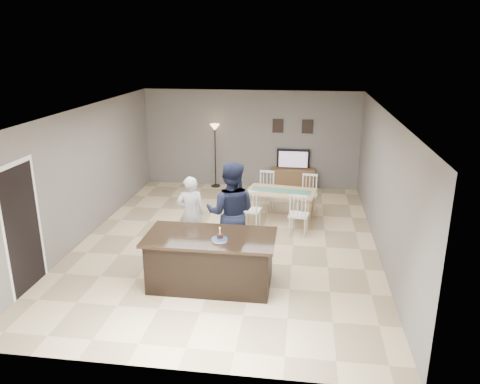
# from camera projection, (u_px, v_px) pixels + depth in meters

# --- Properties ---
(floor) EXTENTS (8.00, 8.00, 0.00)m
(floor) POSITION_uv_depth(u_px,v_px,m) (228.00, 242.00, 9.67)
(floor) COLOR #D3B787
(floor) RESTS_ON ground
(room_shell) EXTENTS (8.00, 8.00, 8.00)m
(room_shell) POSITION_uv_depth(u_px,v_px,m) (227.00, 163.00, 9.16)
(room_shell) COLOR slate
(room_shell) RESTS_ON floor
(kitchen_island) EXTENTS (2.15, 1.10, 0.90)m
(kitchen_island) POSITION_uv_depth(u_px,v_px,m) (211.00, 260.00, 7.84)
(kitchen_island) COLOR black
(kitchen_island) RESTS_ON floor
(tv_console) EXTENTS (1.20, 0.40, 0.60)m
(tv_console) POSITION_uv_depth(u_px,v_px,m) (292.00, 179.00, 12.98)
(tv_console) COLOR brown
(tv_console) RESTS_ON floor
(television) EXTENTS (0.91, 0.12, 0.53)m
(television) POSITION_uv_depth(u_px,v_px,m) (293.00, 159.00, 12.87)
(television) COLOR black
(television) RESTS_ON tv_console
(tv_screen_glow) EXTENTS (0.78, 0.00, 0.78)m
(tv_screen_glow) POSITION_uv_depth(u_px,v_px,m) (293.00, 159.00, 12.79)
(tv_screen_glow) COLOR orange
(tv_screen_glow) RESTS_ON tv_console
(picture_frames) EXTENTS (1.10, 0.02, 0.38)m
(picture_frames) POSITION_uv_depth(u_px,v_px,m) (293.00, 126.00, 12.73)
(picture_frames) COLOR black
(picture_frames) RESTS_ON room_shell
(doorway) EXTENTS (0.00, 2.10, 2.65)m
(doorway) POSITION_uv_depth(u_px,v_px,m) (21.00, 217.00, 7.51)
(doorway) COLOR black
(doorway) RESTS_ON floor
(woman) EXTENTS (0.64, 0.52, 1.51)m
(woman) POSITION_uv_depth(u_px,v_px,m) (191.00, 214.00, 9.10)
(woman) COLOR silver
(woman) RESTS_ON floor
(man) EXTENTS (0.94, 0.73, 1.93)m
(man) POSITION_uv_depth(u_px,v_px,m) (231.00, 213.00, 8.54)
(man) COLOR #161C32
(man) RESTS_ON floor
(birthday_cake) EXTENTS (0.14, 0.14, 0.22)m
(birthday_cake) POSITION_uv_depth(u_px,v_px,m) (220.00, 237.00, 7.53)
(birthday_cake) COLOR gold
(birthday_cake) RESTS_ON kitchen_island
(plate_stack) EXTENTS (0.26, 0.26, 0.04)m
(plate_stack) POSITION_uv_depth(u_px,v_px,m) (220.00, 240.00, 7.50)
(plate_stack) COLOR white
(plate_stack) RESTS_ON kitchen_island
(dining_table) EXTENTS (1.70, 1.92, 0.93)m
(dining_table) POSITION_uv_depth(u_px,v_px,m) (281.00, 196.00, 10.65)
(dining_table) COLOR #9F8556
(dining_table) RESTS_ON floor
(floor_lamp) EXTENTS (0.27, 0.27, 1.79)m
(floor_lamp) POSITION_uv_depth(u_px,v_px,m) (215.00, 139.00, 12.95)
(floor_lamp) COLOR black
(floor_lamp) RESTS_ON floor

